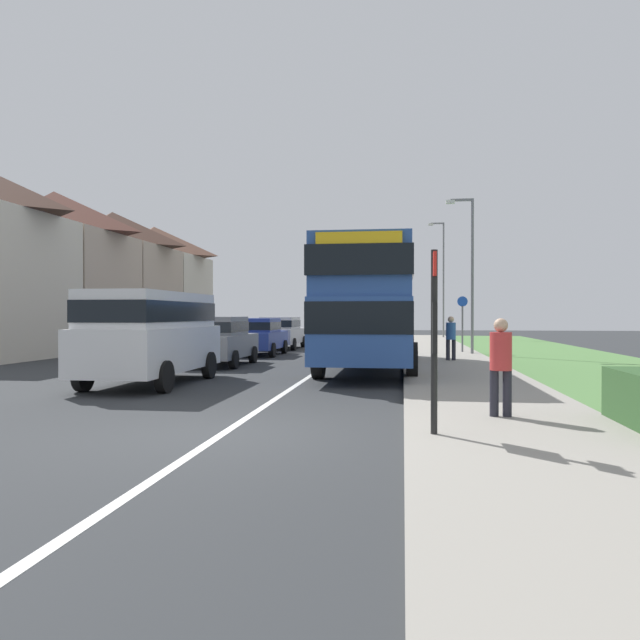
# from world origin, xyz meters

# --- Properties ---
(ground_plane) EXTENTS (120.00, 120.00, 0.00)m
(ground_plane) POSITION_xyz_m (0.00, 0.00, 0.00)
(ground_plane) COLOR #2D3033
(lane_marking_centre) EXTENTS (0.14, 60.00, 0.01)m
(lane_marking_centre) POSITION_xyz_m (0.00, 8.00, 0.00)
(lane_marking_centre) COLOR silver
(lane_marking_centre) RESTS_ON ground_plane
(pavement_near_side) EXTENTS (3.20, 68.00, 0.12)m
(pavement_near_side) POSITION_xyz_m (4.20, 6.00, 0.06)
(pavement_near_side) COLOR gray
(pavement_near_side) RESTS_ON ground_plane
(double_decker_bus) EXTENTS (2.80, 10.29, 3.70)m
(double_decker_bus) POSITION_xyz_m (1.57, 10.59, 2.14)
(double_decker_bus) COLOR #284C93
(double_decker_bus) RESTS_ON ground_plane
(parked_van_white) EXTENTS (2.11, 4.98, 2.27)m
(parked_van_white) POSITION_xyz_m (-3.57, 5.81, 1.35)
(parked_van_white) COLOR silver
(parked_van_white) RESTS_ON ground_plane
(parked_car_grey) EXTENTS (1.87, 4.01, 1.66)m
(parked_car_grey) POSITION_xyz_m (-3.57, 11.36, 0.91)
(parked_car_grey) COLOR slate
(parked_car_grey) RESTS_ON ground_plane
(parked_car_blue) EXTENTS (1.93, 3.99, 1.58)m
(parked_car_blue) POSITION_xyz_m (-3.50, 16.63, 0.87)
(parked_car_blue) COLOR navy
(parked_car_blue) RESTS_ON ground_plane
(parked_car_silver) EXTENTS (1.97, 4.60, 1.61)m
(parked_car_silver) POSITION_xyz_m (-3.53, 21.59, 0.89)
(parked_car_silver) COLOR #B7B7BC
(parked_car_silver) RESTS_ON ground_plane
(pedestrian_at_stop) EXTENTS (0.34, 0.34, 1.67)m
(pedestrian_at_stop) POSITION_xyz_m (4.11, 1.41, 0.98)
(pedestrian_at_stop) COLOR #23232D
(pedestrian_at_stop) RESTS_ON ground_plane
(pedestrian_walking_away) EXTENTS (0.34, 0.34, 1.67)m
(pedestrian_walking_away) POSITION_xyz_m (4.25, 13.33, 0.98)
(pedestrian_walking_away) COLOR #23232D
(pedestrian_walking_away) RESTS_ON ground_plane
(bus_stop_sign) EXTENTS (0.09, 0.52, 2.60)m
(bus_stop_sign) POSITION_xyz_m (3.00, -0.15, 1.54)
(bus_stop_sign) COLOR black
(bus_stop_sign) RESTS_ON ground_plane
(cycle_route_sign) EXTENTS (0.44, 0.08, 2.52)m
(cycle_route_sign) POSITION_xyz_m (5.13, 18.41, 1.43)
(cycle_route_sign) COLOR slate
(cycle_route_sign) RESTS_ON ground_plane
(street_lamp_mid) EXTENTS (1.14, 0.20, 6.53)m
(street_lamp_mid) POSITION_xyz_m (5.31, 17.27, 3.80)
(street_lamp_mid) COLOR slate
(street_lamp_mid) RESTS_ON ground_plane
(street_lamp_far) EXTENTS (1.14, 0.20, 8.32)m
(street_lamp_far) POSITION_xyz_m (5.35, 35.73, 4.72)
(street_lamp_far) COLOR slate
(street_lamp_far) RESTS_ON ground_plane
(house_terrace_far_side) EXTENTS (6.44, 23.87, 7.74)m
(house_terrace_far_side) POSITION_xyz_m (-14.31, 22.10, 3.87)
(house_terrace_far_side) COLOR beige
(house_terrace_far_side) RESTS_ON ground_plane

